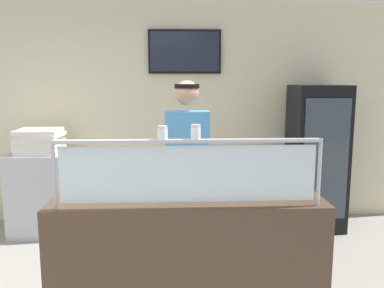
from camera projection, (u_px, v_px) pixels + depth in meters
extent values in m
plane|color=gray|center=(185.00, 275.00, 3.71)|extent=(12.00, 12.00, 0.00)
cube|color=beige|center=(181.00, 113.00, 5.07)|extent=(6.30, 0.08, 2.70)
cube|color=black|center=(185.00, 52.00, 4.89)|extent=(0.88, 0.04, 0.52)
cube|color=#1E2333|center=(185.00, 52.00, 4.87)|extent=(0.83, 0.01, 0.47)
cube|color=#4C3828|center=(187.00, 256.00, 3.00)|extent=(1.90, 0.72, 0.95)
cylinder|color=#B2B5BC|center=(54.00, 175.00, 2.56)|extent=(0.02, 0.02, 0.45)
cylinder|color=#B2B5BC|center=(319.00, 172.00, 2.63)|extent=(0.02, 0.02, 0.45)
cube|color=silver|center=(189.00, 174.00, 2.60)|extent=(1.64, 0.01, 0.37)
cube|color=#B2B5BC|center=(189.00, 141.00, 2.56)|extent=(1.70, 0.06, 0.02)
cylinder|color=#9EA0A8|center=(191.00, 190.00, 3.03)|extent=(0.48, 0.48, 0.01)
cylinder|color=tan|center=(191.00, 188.00, 3.02)|extent=(0.46, 0.46, 0.02)
cylinder|color=gold|center=(191.00, 186.00, 3.02)|extent=(0.40, 0.40, 0.01)
cube|color=#ADAFB7|center=(191.00, 186.00, 3.00)|extent=(0.13, 0.29, 0.01)
cylinder|color=white|center=(163.00, 134.00, 2.55)|extent=(0.06, 0.06, 0.07)
cylinder|color=white|center=(163.00, 136.00, 2.55)|extent=(0.05, 0.05, 0.05)
cylinder|color=silver|center=(163.00, 127.00, 2.54)|extent=(0.06, 0.06, 0.02)
cylinder|color=white|center=(196.00, 133.00, 2.56)|extent=(0.06, 0.06, 0.08)
cylinder|color=red|center=(196.00, 135.00, 2.56)|extent=(0.05, 0.05, 0.05)
cylinder|color=silver|center=(196.00, 126.00, 2.55)|extent=(0.06, 0.06, 0.02)
cylinder|color=#23232D|center=(175.00, 225.00, 3.64)|extent=(0.13, 0.13, 0.95)
cylinder|color=#23232D|center=(199.00, 225.00, 3.65)|extent=(0.13, 0.13, 0.95)
cube|color=#4C9EE5|center=(187.00, 143.00, 3.53)|extent=(0.38, 0.21, 0.55)
sphere|color=tan|center=(187.00, 93.00, 3.46)|extent=(0.21, 0.21, 0.21)
cylinder|color=black|center=(187.00, 86.00, 3.45)|extent=(0.21, 0.21, 0.04)
cylinder|color=tan|center=(210.00, 158.00, 3.33)|extent=(0.08, 0.34, 0.08)
cube|color=black|center=(316.00, 158.00, 4.79)|extent=(0.61, 0.58, 1.70)
cube|color=#38424C|center=(326.00, 160.00, 4.49)|extent=(0.51, 0.02, 1.36)
cylinder|color=green|center=(308.00, 154.00, 4.58)|extent=(0.06, 0.06, 0.20)
cylinder|color=blue|center=(315.00, 154.00, 4.59)|extent=(0.06, 0.06, 0.20)
cylinder|color=green|center=(322.00, 153.00, 4.59)|extent=(0.06, 0.06, 0.20)
cylinder|color=red|center=(330.00, 153.00, 4.59)|extent=(0.06, 0.06, 0.20)
cylinder|color=green|center=(337.00, 153.00, 4.60)|extent=(0.06, 0.06, 0.20)
cube|color=#B7BABF|center=(43.00, 193.00, 4.66)|extent=(0.70, 0.55, 0.94)
cube|color=silver|center=(41.00, 151.00, 4.58)|extent=(0.46, 0.46, 0.04)
cube|color=silver|center=(40.00, 147.00, 4.57)|extent=(0.47, 0.47, 0.04)
cube|color=silver|center=(40.00, 143.00, 4.56)|extent=(0.48, 0.48, 0.04)
cube|color=silver|center=(39.00, 139.00, 4.56)|extent=(0.48, 0.48, 0.04)
cube|color=silver|center=(40.00, 135.00, 4.55)|extent=(0.48, 0.48, 0.04)
cube|color=silver|center=(38.00, 131.00, 4.54)|extent=(0.47, 0.47, 0.04)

